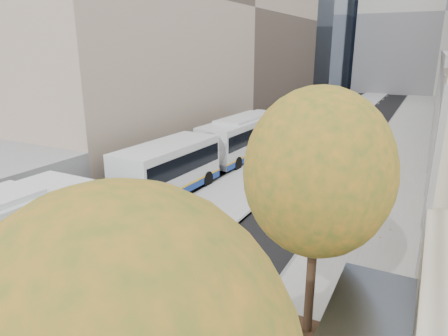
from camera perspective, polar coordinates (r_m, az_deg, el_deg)
The scene contains 8 objects.
bus_platform at distance 35.14m, azimuth 10.11°, elevation 2.43°, with size 4.25×150.00×0.15m, color #A4A4A4.
sidewalk at distance 33.75m, azimuth 23.13°, elevation 0.67°, with size 4.75×150.00×0.08m, color gray.
building_midrise at distance 48.23m, azimuth -9.70°, elevation 21.13°, with size 24.00×46.00×25.00m, color gray.
building_far_block at distance 93.81m, azimuth 29.02°, elevation 18.65°, with size 30.00×18.00×30.00m, color #A6A39A.
bus_shelter at distance 10.68m, azimuth 20.77°, elevation -21.26°, with size 1.90×4.40×2.53m.
tree_c at distance 11.39m, azimuth 13.30°, elevation -0.71°, with size 4.20×4.20×7.28m.
bus_far at distance 28.82m, azimuth -0.92°, elevation 2.96°, with size 3.54×19.18×3.18m.
distant_car at distance 46.41m, azimuth 10.12°, elevation 6.59°, with size 1.52×3.77×1.28m, color silver.
Camera 1 is at (6.17, 2.41, 8.57)m, focal length 32.00 mm.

